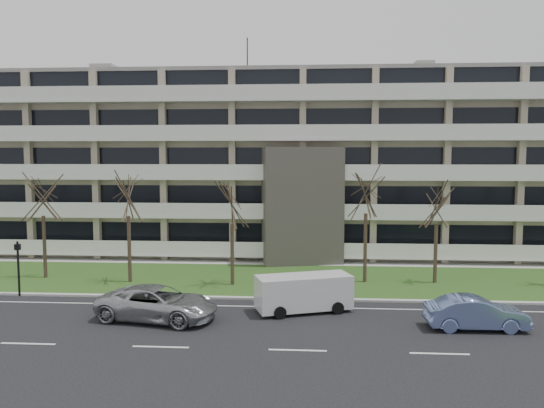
# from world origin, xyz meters

# --- Properties ---
(ground) EXTENTS (160.00, 160.00, 0.00)m
(ground) POSITION_xyz_m (0.00, 0.00, 0.00)
(ground) COLOR black
(ground) RESTS_ON ground
(grass_verge) EXTENTS (90.00, 10.00, 0.06)m
(grass_verge) POSITION_xyz_m (0.00, 13.00, 0.03)
(grass_verge) COLOR #264918
(grass_verge) RESTS_ON ground
(curb) EXTENTS (90.00, 0.35, 0.12)m
(curb) POSITION_xyz_m (0.00, 8.00, 0.06)
(curb) COLOR #B2B2AD
(curb) RESTS_ON ground
(sidewalk) EXTENTS (90.00, 2.00, 0.08)m
(sidewalk) POSITION_xyz_m (0.00, 18.50, 0.04)
(sidewalk) COLOR #B2B2AD
(sidewalk) RESTS_ON ground
(lane_edge_line) EXTENTS (90.00, 0.12, 0.01)m
(lane_edge_line) POSITION_xyz_m (0.00, 6.50, 0.01)
(lane_edge_line) COLOR white
(lane_edge_line) RESTS_ON ground
(apartment_building) EXTENTS (60.50, 15.10, 18.75)m
(apartment_building) POSITION_xyz_m (-0.01, 25.32, 7.61)
(apartment_building) COLOR tan
(apartment_building) RESTS_ON ground
(silver_pickup) EXTENTS (6.56, 3.92, 1.71)m
(silver_pickup) POSITION_xyz_m (-7.21, 3.83, 0.85)
(silver_pickup) COLOR #AAADB1
(silver_pickup) RESTS_ON ground
(blue_sedan) EXTENTS (4.81, 1.77, 1.57)m
(blue_sedan) POSITION_xyz_m (8.53, 3.41, 0.79)
(blue_sedan) COLOR #6F84C0
(blue_sedan) RESTS_ON ground
(white_van) EXTENTS (5.39, 3.41, 1.96)m
(white_van) POSITION_xyz_m (0.27, 5.78, 1.18)
(white_van) COLOR silver
(white_van) RESTS_ON ground
(pedestrian_signal) EXTENTS (0.32, 0.25, 3.28)m
(pedestrian_signal) POSITION_xyz_m (-16.77, 7.83, 2.09)
(pedestrian_signal) COLOR black
(pedestrian_signal) RESTS_ON ground
(tree_1) EXTENTS (3.84, 3.84, 7.68)m
(tree_1) POSITION_xyz_m (-17.46, 12.37, 5.97)
(tree_1) COLOR #382B21
(tree_1) RESTS_ON ground
(tree_2) EXTENTS (3.95, 3.95, 7.89)m
(tree_2) POSITION_xyz_m (-11.28, 11.55, 6.14)
(tree_2) COLOR #382B21
(tree_2) RESTS_ON ground
(tree_3) EXTENTS (3.58, 3.58, 7.16)m
(tree_3) POSITION_xyz_m (-4.42, 11.25, 5.57)
(tree_3) COLOR #382B21
(tree_3) RESTS_ON ground
(tree_4) EXTENTS (4.10, 4.10, 8.21)m
(tree_4) POSITION_xyz_m (4.19, 12.53, 6.38)
(tree_4) COLOR #382B21
(tree_4) RESTS_ON ground
(tree_5) EXTENTS (3.53, 3.53, 7.07)m
(tree_5) POSITION_xyz_m (8.76, 12.65, 5.49)
(tree_5) COLOR #382B21
(tree_5) RESTS_ON ground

